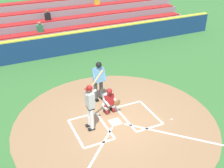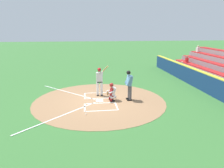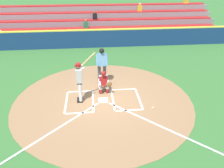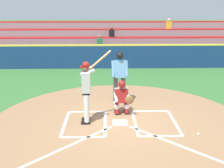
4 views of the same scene
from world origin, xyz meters
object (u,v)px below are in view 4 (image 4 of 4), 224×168
Objects in this scene: catcher at (122,97)px; baseball at (198,134)px; batter at (87,88)px; plate_umpire at (120,74)px.

catcher is 15.27× the size of baseball.
batter is at bearing 31.38° from catcher.
plate_umpire is at bearing -121.42° from batter.
plate_umpire is 25.20× the size of baseball.
plate_umpire is (0.02, -1.07, 0.49)m from catcher.
catcher reaches higher than baseball.
plate_umpire is at bearing -88.80° from catcher.
plate_umpire reaches higher than catcher.
baseball is (-2.01, 2.66, -1.04)m from plate_umpire.
batter is 1.88× the size of catcher.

